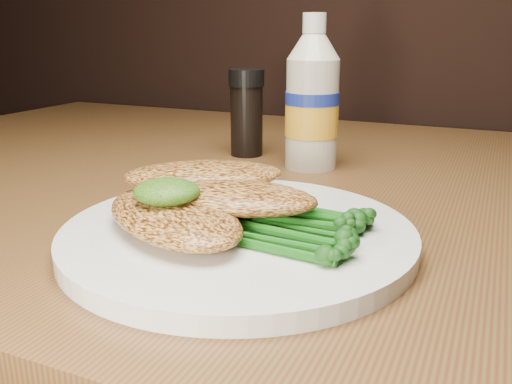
% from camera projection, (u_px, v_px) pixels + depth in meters
% --- Properties ---
extents(plate, '(0.28, 0.28, 0.01)m').
position_uv_depth(plate, '(238.00, 235.00, 0.44)').
color(plate, white).
rests_on(plate, dining_table).
extents(chicken_front, '(0.17, 0.15, 0.02)m').
position_uv_depth(chicken_front, '(173.00, 216.00, 0.42)').
color(chicken_front, '#C5833E').
rests_on(chicken_front, plate).
extents(chicken_mid, '(0.16, 0.09, 0.02)m').
position_uv_depth(chicken_mid, '(225.00, 196.00, 0.44)').
color(chicken_mid, '#C5833E').
rests_on(chicken_mid, plate).
extents(chicken_back, '(0.16, 0.13, 0.02)m').
position_uv_depth(chicken_back, '(204.00, 175.00, 0.48)').
color(chicken_back, '#C5833E').
rests_on(chicken_back, plate).
extents(pesto_front, '(0.06, 0.06, 0.02)m').
position_uv_depth(pesto_front, '(167.00, 192.00, 0.42)').
color(pesto_front, '#123708').
rests_on(pesto_front, chicken_front).
extents(broccolini_bundle, '(0.14, 0.11, 0.02)m').
position_uv_depth(broccolini_bundle, '(298.00, 221.00, 0.42)').
color(broccolini_bundle, '#155512').
rests_on(broccolini_bundle, plate).
extents(mayo_bottle, '(0.08, 0.08, 0.18)m').
position_uv_depth(mayo_bottle, '(312.00, 93.00, 0.65)').
color(mayo_bottle, beige).
rests_on(mayo_bottle, dining_table).
extents(pepper_grinder, '(0.06, 0.06, 0.11)m').
position_uv_depth(pepper_grinder, '(247.00, 113.00, 0.72)').
color(pepper_grinder, black).
rests_on(pepper_grinder, dining_table).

